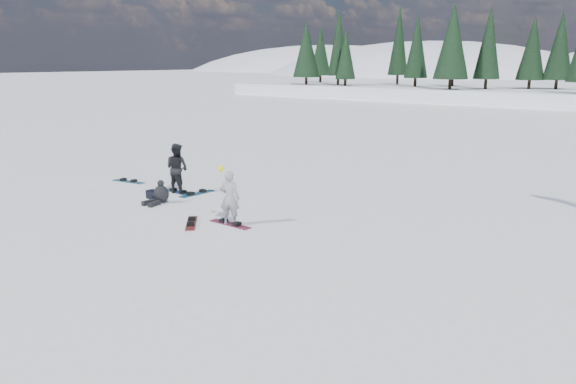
# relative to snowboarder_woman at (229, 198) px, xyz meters

# --- Properties ---
(ground) EXTENTS (420.00, 420.00, 0.00)m
(ground) POSITION_rel_snowboarder_woman_xyz_m (-0.68, 0.76, -0.83)
(ground) COLOR white
(ground) RESTS_ON ground
(snowboarder_woman) EXTENTS (0.71, 0.61, 1.78)m
(snowboarder_woman) POSITION_rel_snowboarder_woman_xyz_m (0.00, 0.00, 0.00)
(snowboarder_woman) COLOR #A9A9AE
(snowboarder_woman) RESTS_ON ground
(snowboarder_man) EXTENTS (0.98, 0.81, 1.84)m
(snowboarder_man) POSITION_rel_snowboarder_woman_xyz_m (-4.40, 1.83, 0.09)
(snowboarder_man) COLOR black
(snowboarder_man) RESTS_ON ground
(seated_rider) EXTENTS (0.62, 0.97, 0.80)m
(seated_rider) POSITION_rel_snowboarder_woman_xyz_m (-3.69, 0.42, -0.52)
(seated_rider) COLOR black
(seated_rider) RESTS_ON ground
(gear_bag) EXTENTS (0.47, 0.33, 0.30)m
(gear_bag) POSITION_rel_snowboarder_woman_xyz_m (-4.39, 0.67, -0.68)
(gear_bag) COLOR black
(gear_bag) RESTS_ON ground
(snowboard_woman) EXTENTS (1.51, 0.33, 0.03)m
(snowboard_woman) POSITION_rel_snowboarder_woman_xyz_m (0.00, 0.00, -0.82)
(snowboard_woman) COLOR maroon
(snowboard_woman) RESTS_ON ground
(snowboard_man) EXTENTS (1.51, 0.35, 0.03)m
(snowboard_man) POSITION_rel_snowboarder_woman_xyz_m (-4.40, 1.83, -0.82)
(snowboard_man) COLOR #1B4D95
(snowboard_man) RESTS_ON ground
(snowboard_loose_a) EXTENTS (0.35, 1.51, 0.03)m
(snowboard_loose_a) POSITION_rel_snowboarder_woman_xyz_m (-3.67, 2.09, -0.82)
(snowboard_loose_a) COLOR #176181
(snowboard_loose_a) RESTS_ON ground
(snowboard_loose_b) EXTENTS (1.24, 1.28, 0.03)m
(snowboard_loose_b) POSITION_rel_snowboarder_woman_xyz_m (-0.99, -0.64, -0.82)
(snowboard_loose_b) COLOR maroon
(snowboard_loose_b) RESTS_ON ground
(snowboard_loose_c) EXTENTS (1.53, 0.55, 0.03)m
(snowboard_loose_c) POSITION_rel_snowboarder_woman_xyz_m (-7.41, 1.86, -0.82)
(snowboard_loose_c) COLOR #1A6E92
(snowboard_loose_c) RESTS_ON ground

